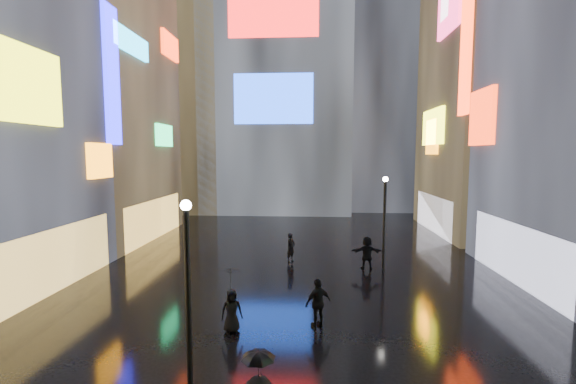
{
  "coord_description": "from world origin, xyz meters",
  "views": [
    {
      "loc": [
        0.88,
        -2.39,
        6.41
      ],
      "look_at": [
        0.0,
        12.0,
        5.0
      ],
      "focal_mm": 24.0,
      "sensor_mm": 36.0,
      "label": 1
    }
  ],
  "objects": [
    {
      "name": "tower_main",
      "position": [
        -3.0,
        43.97,
        21.01
      ],
      "size": [
        16.0,
        14.2,
        42.0
      ],
      "color": "black",
      "rests_on": "ground"
    },
    {
      "name": "ground",
      "position": [
        0.0,
        20.0,
        0.0
      ],
      "size": [
        140.0,
        140.0,
        0.0
      ],
      "primitive_type": "plane",
      "color": "black",
      "rests_on": "ground"
    },
    {
      "name": "pedestrian_4",
      "position": [
        -1.97,
        10.84,
        0.79
      ],
      "size": [
        0.89,
        0.72,
        1.58
      ],
      "primitive_type": "imported",
      "rotation": [
        0.0,
        0.0,
        0.33
      ],
      "color": "black",
      "rests_on": "ground"
    },
    {
      "name": "pedestrian_5",
      "position": [
        4.01,
        18.95,
        0.92
      ],
      "size": [
        1.72,
        0.58,
        1.84
      ],
      "primitive_type": "imported",
      "rotation": [
        0.0,
        0.0,
        3.16
      ],
      "color": "black",
      "rests_on": "ground"
    },
    {
      "name": "tower_flank_right",
      "position": [
        9.0,
        46.0,
        17.0
      ],
      "size": [
        12.0,
        12.0,
        34.0
      ],
      "primitive_type": "cube",
      "color": "black",
      "rests_on": "ground"
    },
    {
      "name": "umbrella_2",
      "position": [
        -1.97,
        10.84,
        1.98
      ],
      "size": [
        1.09,
        1.08,
        0.81
      ],
      "primitive_type": "imported",
      "rotation": [
        0.0,
        0.0,
        1.31
      ],
      "color": "black",
      "rests_on": "pedestrian_4"
    },
    {
      "name": "tower_flank_left",
      "position": [
        -14.0,
        42.0,
        13.0
      ],
      "size": [
        10.0,
        10.0,
        26.0
      ],
      "primitive_type": "cube",
      "color": "black",
      "rests_on": "ground"
    },
    {
      "name": "lamp_near",
      "position": [
        -2.48,
        7.66,
        2.94
      ],
      "size": [
        0.3,
        0.3,
        5.2
      ],
      "color": "black",
      "rests_on": "ground"
    },
    {
      "name": "building_right_far",
      "position": [
        15.98,
        30.0,
        13.98
      ],
      "size": [
        10.28,
        12.0,
        28.0
      ],
      "color": "black",
      "rests_on": "ground"
    },
    {
      "name": "building_left_far",
      "position": [
        -15.98,
        26.0,
        10.98
      ],
      "size": [
        10.28,
        12.0,
        22.0
      ],
      "color": "black",
      "rests_on": "ground"
    },
    {
      "name": "lamp_far",
      "position": [
        4.94,
        18.98,
        2.94
      ],
      "size": [
        0.3,
        0.3,
        5.2
      ],
      "color": "black",
      "rests_on": "ground"
    },
    {
      "name": "pedestrian_3",
      "position": [
        1.16,
        11.48,
        0.91
      ],
      "size": [
        1.14,
        0.93,
        1.82
      ],
      "primitive_type": "imported",
      "rotation": [
        0.0,
        0.0,
        3.68
      ],
      "color": "black",
      "rests_on": "ground"
    },
    {
      "name": "pedestrian_6",
      "position": [
        -0.33,
        20.09,
        0.86
      ],
      "size": [
        0.71,
        0.75,
        1.72
      ],
      "primitive_type": "imported",
      "rotation": [
        0.0,
        0.0,
        0.92
      ],
      "color": "black",
      "rests_on": "ground"
    },
    {
      "name": "umbrella_1",
      "position": [
        -0.19,
        5.12,
        2.1
      ],
      "size": [
        0.98,
        0.98,
        0.61
      ],
      "primitive_type": "imported",
      "rotation": [
        0.0,
        0.0,
        3.89
      ],
      "color": "black",
      "rests_on": "pedestrian_2"
    }
  ]
}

